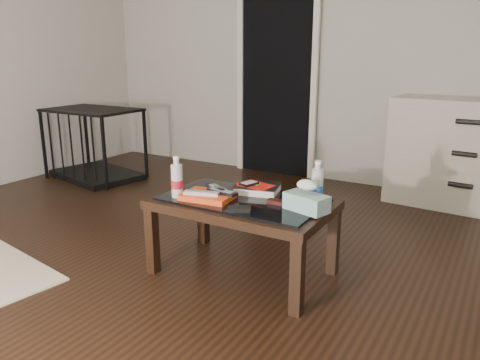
% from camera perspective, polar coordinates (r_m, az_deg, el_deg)
% --- Properties ---
extents(ground, '(5.00, 5.00, 0.00)m').
position_cam_1_polar(ground, '(2.92, -10.51, -10.58)').
color(ground, black).
rests_on(ground, ground).
extents(doorway, '(0.90, 0.08, 2.07)m').
position_cam_1_polar(doorway, '(4.93, 4.55, 12.54)').
color(doorway, black).
rests_on(doorway, ground).
extents(coffee_table, '(1.00, 0.60, 0.46)m').
position_cam_1_polar(coffee_table, '(2.68, 0.32, -3.58)').
color(coffee_table, black).
rests_on(coffee_table, ground).
extents(dresser, '(1.23, 0.59, 0.90)m').
position_cam_1_polar(dresser, '(4.28, 25.93, 2.83)').
color(dresser, beige).
rests_on(dresser, ground).
extents(pet_crate, '(1.01, 0.78, 0.71)m').
position_cam_1_polar(pet_crate, '(5.03, -17.19, 2.84)').
color(pet_crate, black).
rests_on(pet_crate, ground).
extents(magazines, '(0.30, 0.24, 0.03)m').
position_cam_1_polar(magazines, '(2.66, -3.92, -1.96)').
color(magazines, '#EB4216').
rests_on(magazines, coffee_table).
extents(remote_silver, '(0.21, 0.11, 0.02)m').
position_cam_1_polar(remote_silver, '(2.63, -4.73, -1.57)').
color(remote_silver, '#AFAEB3').
rests_on(remote_silver, magazines).
extents(remote_black_front, '(0.21, 0.09, 0.02)m').
position_cam_1_polar(remote_black_front, '(2.64, -2.21, -1.42)').
color(remote_black_front, black).
rests_on(remote_black_front, magazines).
extents(remote_black_back, '(0.20, 0.14, 0.02)m').
position_cam_1_polar(remote_black_back, '(2.70, -2.70, -1.07)').
color(remote_black_back, black).
rests_on(remote_black_back, magazines).
extents(textbook, '(0.29, 0.25, 0.05)m').
position_cam_1_polar(textbook, '(2.76, 2.16, -1.05)').
color(textbook, black).
rests_on(textbook, coffee_table).
extents(dvd_mailers, '(0.22, 0.18, 0.01)m').
position_cam_1_polar(dvd_mailers, '(2.75, 1.83, -0.55)').
color(dvd_mailers, red).
rests_on(dvd_mailers, textbook).
extents(ipod, '(0.09, 0.12, 0.02)m').
position_cam_1_polar(ipod, '(2.73, 1.12, -0.42)').
color(ipod, black).
rests_on(ipod, dvd_mailers).
extents(flip_phone, '(0.09, 0.05, 0.02)m').
position_cam_1_polar(flip_phone, '(2.57, 4.37, -2.67)').
color(flip_phone, black).
rests_on(flip_phone, coffee_table).
extents(wallet, '(0.14, 0.11, 0.02)m').
position_cam_1_polar(wallet, '(2.45, -0.11, -3.56)').
color(wallet, black).
rests_on(wallet, coffee_table).
extents(water_bottle_left, '(0.08, 0.08, 0.24)m').
position_cam_1_polar(water_bottle_left, '(2.68, -7.71, 0.41)').
color(water_bottle_left, silver).
rests_on(water_bottle_left, coffee_table).
extents(water_bottle_right, '(0.08, 0.08, 0.24)m').
position_cam_1_polar(water_bottle_right, '(2.59, 9.41, -0.21)').
color(water_bottle_right, silver).
rests_on(water_bottle_right, coffee_table).
extents(tissue_box, '(0.25, 0.18, 0.09)m').
position_cam_1_polar(tissue_box, '(2.47, 8.10, -2.73)').
color(tissue_box, '#216D7B').
rests_on(tissue_box, coffee_table).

